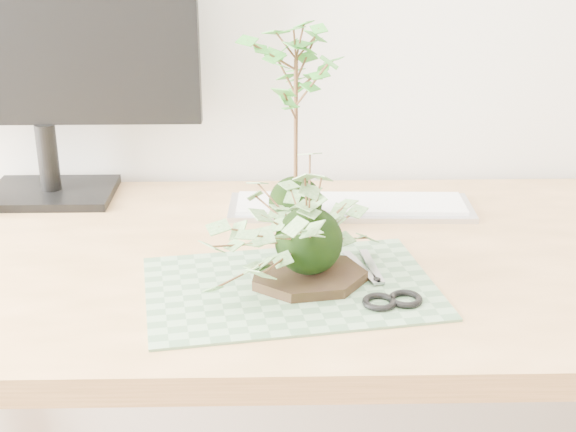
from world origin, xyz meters
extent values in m
cube|color=tan|center=(0.06, 1.23, 0.72)|extent=(1.60, 0.70, 0.04)
cube|color=#4D724F|center=(0.00, 1.11, 0.74)|extent=(0.45, 0.34, 0.00)
cylinder|color=black|center=(0.03, 1.12, 0.75)|extent=(0.20, 0.20, 0.01)
sphere|color=black|center=(0.03, 1.12, 0.81)|extent=(0.10, 0.10, 0.10)
sphere|color=black|center=(0.02, 1.34, 0.79)|extent=(0.09, 0.09, 0.09)
cylinder|color=#4D311B|center=(0.02, 1.34, 0.92)|extent=(0.01, 0.01, 0.22)
cube|color=#B7B7C0|center=(0.12, 1.42, 0.74)|extent=(0.44, 0.14, 0.01)
cube|color=white|center=(0.12, 1.42, 0.75)|extent=(0.41, 0.12, 0.01)
cube|color=black|center=(-0.44, 1.50, 0.75)|extent=(0.23, 0.17, 0.02)
cylinder|color=black|center=(-0.44, 1.50, 0.82)|extent=(0.04, 0.04, 0.12)
cube|color=black|center=(-0.44, 1.51, 1.06)|extent=(0.57, 0.03, 0.36)
cube|color=gray|center=(0.12, 1.16, 0.75)|extent=(0.05, 0.11, 0.00)
cube|color=gray|center=(0.14, 1.16, 0.75)|extent=(0.03, 0.12, 0.00)
torus|color=black|center=(0.11, 1.05, 0.75)|extent=(0.06, 0.06, 0.01)
torus|color=black|center=(0.15, 1.05, 0.75)|extent=(0.06, 0.06, 0.01)
camera|label=1|loc=(-0.02, 0.08, 1.26)|focal=50.00mm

